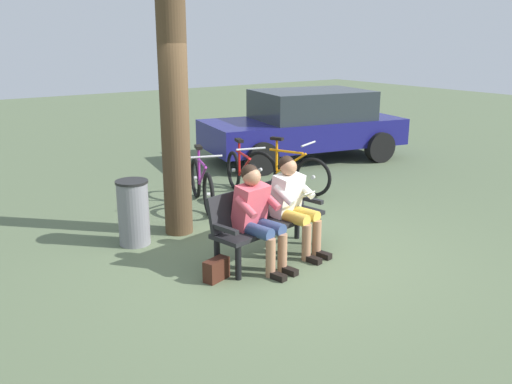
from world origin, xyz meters
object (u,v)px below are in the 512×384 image
object	(u,v)px
litter_bin	(133,213)
bicycle_black	(286,172)
bicycle_blue	(202,184)
parked_car	(306,124)
bicycle_purple	(243,175)
person_companion	(257,212)
person_reading	(293,200)
handbag	(216,270)
tree_trunk	(174,92)
bench	(266,216)

from	to	relation	value
litter_bin	bicycle_black	size ratio (longest dim) A/B	0.54
bicycle_black	bicycle_blue	xyz separation A→B (m)	(1.57, -0.13, 0.00)
bicycle_blue	parked_car	size ratio (longest dim) A/B	0.36
bicycle_purple	person_companion	bearing A→B (deg)	-15.35
person_reading	handbag	xyz separation A→B (m)	(1.20, 0.16, -0.54)
person_reading	bicycle_purple	bearing A→B (deg)	-121.69
person_reading	bicycle_purple	xyz separation A→B (m)	(-0.88, -2.40, -0.31)
litter_bin	parked_car	bearing A→B (deg)	-152.77
person_companion	litter_bin	xyz separation A→B (m)	(0.86, -1.51, -0.24)
tree_trunk	parked_car	distance (m)	5.20
person_reading	parked_car	xyz separation A→B (m)	(-3.58, -3.99, 0.11)
bicycle_black	bicycle_blue	size ratio (longest dim) A/B	0.97
tree_trunk	bicycle_purple	distance (m)	2.47
handbag	parked_car	distance (m)	6.37
litter_bin	bicycle_blue	xyz separation A→B (m)	(-1.52, -0.92, -0.06)
bicycle_blue	bicycle_black	bearing A→B (deg)	104.09
handbag	tree_trunk	xyz separation A→B (m)	(-0.39, -1.61, 1.78)
handbag	bicycle_blue	distance (m)	2.76
bicycle_black	bicycle_purple	size ratio (longest dim) A/B	0.96
bicycle_purple	parked_car	xyz separation A→B (m)	(-2.70, -1.59, 0.41)
tree_trunk	person_reading	bearing A→B (deg)	119.12
bench	bicycle_purple	xyz separation A→B (m)	(-1.23, -2.30, -0.15)
bench	tree_trunk	xyz separation A→B (m)	(0.47, -1.36, 1.39)
bench	bicycle_purple	size ratio (longest dim) A/B	1.02
person_reading	parked_car	world-z (taller)	parked_car
bicycle_black	bicycle_blue	world-z (taller)	same
tree_trunk	bicycle_black	distance (m)	2.96
bicycle_black	handbag	bearing A→B (deg)	-73.51
person_reading	litter_bin	xyz separation A→B (m)	(1.48, -1.38, -0.24)
bicycle_black	parked_car	world-z (taller)	parked_car
tree_trunk	bicycle_blue	world-z (taller)	tree_trunk
bicycle_black	bicycle_purple	world-z (taller)	same
bicycle_purple	parked_car	world-z (taller)	parked_car
handbag	bicycle_black	bearing A→B (deg)	-140.39
tree_trunk	parked_car	xyz separation A→B (m)	(-4.39, -2.54, -1.12)
person_companion	bicycle_blue	bearing A→B (deg)	-116.85
person_reading	litter_bin	size ratio (longest dim) A/B	1.42
person_companion	parked_car	world-z (taller)	parked_car
bench	bicycle_blue	distance (m)	2.24
bicycle_purple	parked_car	size ratio (longest dim) A/B	0.37
tree_trunk	bicycle_purple	xyz separation A→B (m)	(-1.69, -0.94, -1.54)
person_companion	bicycle_black	size ratio (longest dim) A/B	0.77
bench	tree_trunk	size ratio (longest dim) A/B	0.44
person_companion	tree_trunk	world-z (taller)	tree_trunk
bicycle_purple	bicycle_blue	world-z (taller)	same
bicycle_purple	bench	bearing A→B (deg)	-12.51
tree_trunk	parked_car	size ratio (longest dim) A/B	0.85
tree_trunk	parked_car	bearing A→B (deg)	-150.01
person_reading	person_companion	bearing A→B (deg)	-0.05
bicycle_purple	bicycle_blue	bearing A→B (deg)	-67.55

